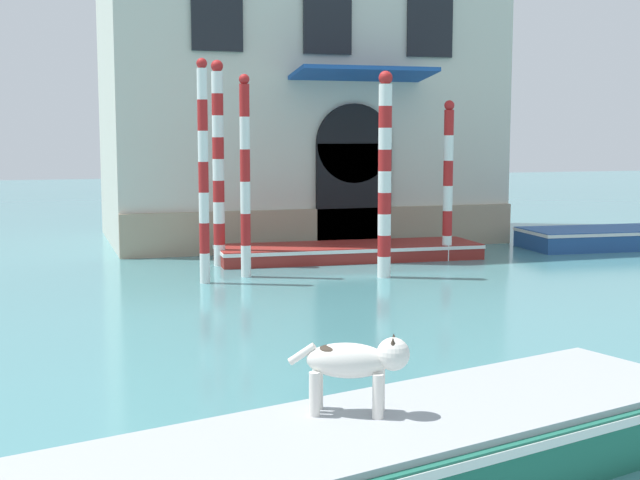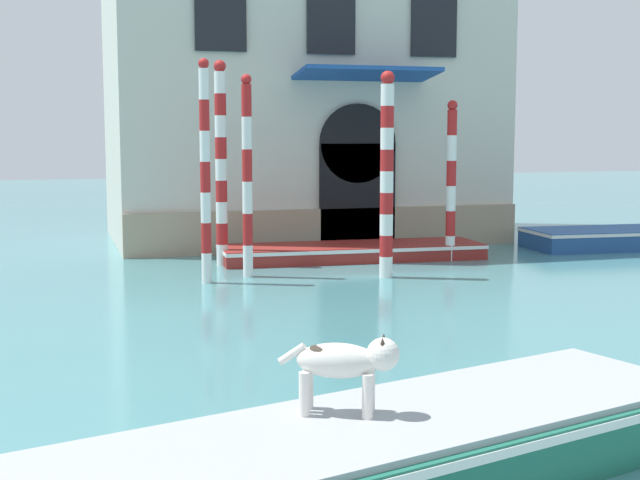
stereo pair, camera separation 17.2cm
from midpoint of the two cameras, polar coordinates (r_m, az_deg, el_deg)
boat_foreground at (r=7.77m, az=4.05°, el=-13.24°), size 6.99×3.60×0.60m
dog_on_deck at (r=7.65m, az=1.68°, el=-7.82°), size 0.98×0.59×0.69m
boat_moored_near_palazzo at (r=21.09m, az=1.61°, el=-0.72°), size 6.31×2.04×0.36m
mooring_pole_0 at (r=20.04m, az=-6.77°, el=4.91°), size 0.27×0.27×4.58m
mooring_pole_1 at (r=18.32m, az=3.90°, el=4.22°), size 0.29×0.29×4.23m
mooring_pole_2 at (r=20.96m, az=7.96°, el=3.80°), size 0.23×0.23×3.73m
mooring_pole_3 at (r=17.71m, az=-7.75°, el=4.38°), size 0.21×0.21×4.43m
mooring_pole_4 at (r=18.41m, az=-5.08°, el=4.11°), size 0.22×0.22×4.17m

